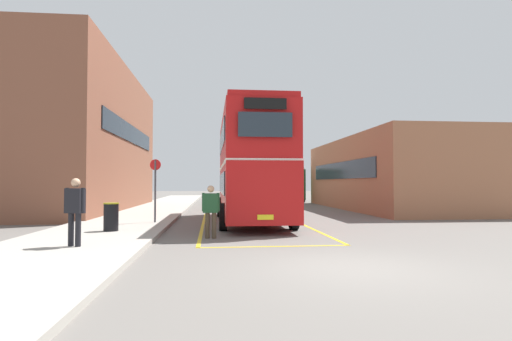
# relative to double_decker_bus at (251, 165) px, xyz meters

# --- Properties ---
(ground_plane) EXTENTS (135.60, 135.60, 0.00)m
(ground_plane) POSITION_rel_double_decker_bus_xyz_m (1.17, 4.55, -2.51)
(ground_plane) COLOR #66605B
(sidewalk_left) EXTENTS (4.00, 57.60, 0.14)m
(sidewalk_left) POSITION_rel_double_decker_bus_xyz_m (-5.33, 6.95, -2.44)
(sidewalk_left) COLOR #A39E93
(sidewalk_left) RESTS_ON ground
(brick_building_left) EXTENTS (7.01, 18.08, 8.84)m
(brick_building_left) POSITION_rel_double_decker_bus_xyz_m (-10.40, 8.78, 1.91)
(brick_building_left) COLOR brown
(brick_building_left) RESTS_ON ground
(depot_building_right) EXTENTS (7.59, 16.55, 4.64)m
(depot_building_right) POSITION_rel_double_decker_bus_xyz_m (10.43, 8.58, -0.19)
(depot_building_right) COLOR #9E6647
(depot_building_right) RESTS_ON ground
(double_decker_bus) EXTENTS (2.93, 10.00, 4.75)m
(double_decker_bus) POSITION_rel_double_decker_bus_xyz_m (0.00, 0.00, 0.00)
(double_decker_bus) COLOR black
(double_decker_bus) RESTS_ON ground
(single_deck_bus) EXTENTS (3.09, 8.35, 3.02)m
(single_deck_bus) POSITION_rel_double_decker_bus_xyz_m (5.14, 20.63, -0.87)
(single_deck_bus) COLOR black
(single_deck_bus) RESTS_ON ground
(pedestrian_boarding) EXTENTS (0.55, 0.29, 1.64)m
(pedestrian_boarding) POSITION_rel_double_decker_bus_xyz_m (-1.69, -5.12, -1.57)
(pedestrian_boarding) COLOR #473828
(pedestrian_boarding) RESTS_ON ground
(pedestrian_waiting_near) EXTENTS (0.53, 0.40, 1.70)m
(pedestrian_waiting_near) POSITION_rel_double_decker_bus_xyz_m (-5.04, -7.32, -1.39)
(pedestrian_waiting_near) COLOR black
(pedestrian_waiting_near) RESTS_ON sidewalk_left
(litter_bin) EXTENTS (0.50, 0.50, 0.93)m
(litter_bin) POSITION_rel_double_decker_bus_xyz_m (-4.98, -4.02, -1.91)
(litter_bin) COLOR black
(litter_bin) RESTS_ON sidewalk_left
(bus_stop_sign) EXTENTS (0.44, 0.08, 2.54)m
(bus_stop_sign) POSITION_rel_double_decker_bus_xyz_m (-3.97, -1.10, -0.84)
(bus_stop_sign) COLOR #4C4C51
(bus_stop_sign) RESTS_ON sidewalk_left
(bay_marking_yellow) EXTENTS (4.34, 12.00, 0.01)m
(bay_marking_yellow) POSITION_rel_double_decker_bus_xyz_m (0.01, -1.89, -2.51)
(bay_marking_yellow) COLOR gold
(bay_marking_yellow) RESTS_ON ground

